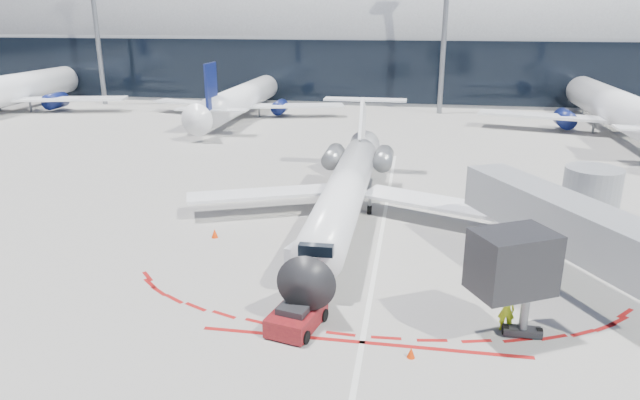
% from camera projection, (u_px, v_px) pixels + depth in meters
% --- Properties ---
extents(ground, '(260.00, 260.00, 0.00)m').
position_uv_depth(ground, '(380.00, 241.00, 34.87)').
color(ground, gray).
rests_on(ground, ground).
extents(apron_centerline, '(0.25, 40.00, 0.01)m').
position_uv_depth(apron_centerline, '(382.00, 229.00, 36.74)').
color(apron_centerline, silver).
rests_on(apron_centerline, ground).
extents(apron_stop_bar, '(14.00, 0.25, 0.01)m').
position_uv_depth(apron_stop_bar, '(362.00, 342.00, 24.09)').
color(apron_stop_bar, maroon).
rests_on(apron_stop_bar, ground).
extents(terminal_building, '(150.00, 24.15, 24.00)m').
position_uv_depth(terminal_building, '(408.00, 43.00, 93.08)').
color(terminal_building, gray).
rests_on(terminal_building, ground).
extents(jet_bridge, '(10.03, 15.20, 4.90)m').
position_uv_depth(jet_bridge, '(567.00, 220.00, 29.57)').
color(jet_bridge, gray).
rests_on(jet_bridge, ground).
extents(light_mast_west, '(0.70, 0.70, 25.00)m').
position_uv_depth(light_mast_west, '(95.00, 18.00, 82.99)').
color(light_mast_west, slate).
rests_on(light_mast_west, ground).
extents(light_mast_centre, '(0.70, 0.70, 25.00)m').
position_uv_depth(light_mast_centre, '(445.00, 19.00, 75.15)').
color(light_mast_centre, slate).
rests_on(light_mast_centre, ground).
extents(regional_jet, '(22.24, 27.43, 6.87)m').
position_uv_depth(regional_jet, '(347.00, 187.00, 37.80)').
color(regional_jet, white).
rests_on(regional_jet, ground).
extents(pushback_tug, '(2.54, 4.75, 1.21)m').
position_uv_depth(pushback_tug, '(296.00, 317.00, 25.06)').
color(pushback_tug, '#550C13').
rests_on(pushback_tug, ground).
extents(ramp_worker, '(0.72, 0.48, 1.95)m').
position_uv_depth(ramp_worker, '(506.00, 310.00, 24.75)').
color(ramp_worker, '#C4E217').
rests_on(ramp_worker, ground).
extents(uld_container, '(2.43, 2.21, 1.92)m').
position_uv_depth(uld_container, '(305.00, 263.00, 29.45)').
color(uld_container, black).
rests_on(uld_container, ground).
extents(safety_cone_left, '(0.41, 0.41, 0.57)m').
position_uv_depth(safety_cone_left, '(215.00, 233.00, 35.26)').
color(safety_cone_left, red).
rests_on(safety_cone_left, ground).
extents(safety_cone_right, '(0.34, 0.34, 0.47)m').
position_uv_depth(safety_cone_right, '(411.00, 352.00, 22.97)').
color(safety_cone_right, red).
rests_on(safety_cone_right, ground).
extents(bg_airliner_0, '(37.10, 39.29, 12.00)m').
position_uv_depth(bg_airliner_0, '(14.00, 67.00, 79.85)').
color(bg_airliner_0, white).
rests_on(bg_airliner_0, ground).
extents(bg_airliner_1, '(31.03, 32.86, 10.04)m').
position_uv_depth(bg_airliner_1, '(245.00, 78.00, 76.00)').
color(bg_airliner_1, white).
rests_on(bg_airliner_1, ground).
extents(bg_airliner_2, '(35.57, 37.66, 11.51)m').
position_uv_depth(bg_airliner_2, '(619.00, 82.00, 64.81)').
color(bg_airliner_2, white).
rests_on(bg_airliner_2, ground).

